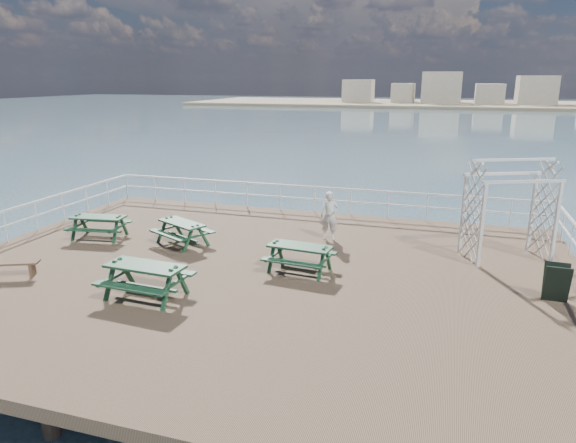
{
  "coord_description": "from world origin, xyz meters",
  "views": [
    {
      "loc": [
        5.02,
        -12.81,
        5.31
      ],
      "look_at": [
        0.55,
        1.47,
        1.1
      ],
      "focal_mm": 32.0,
      "sensor_mm": 36.0,
      "label": 1
    }
  ],
  "objects_px": {
    "picnic_table_d": "(145,274)",
    "trellis_arbor": "(508,215)",
    "picnic_table_a": "(99,222)",
    "flat_bench_near": "(10,266)",
    "person": "(329,216)",
    "picnic_table_c": "(300,252)",
    "picnic_table_b": "(182,228)"
  },
  "relations": [
    {
      "from": "picnic_table_c",
      "to": "person",
      "type": "distance_m",
      "value": 3.18
    },
    {
      "from": "picnic_table_a",
      "to": "picnic_table_b",
      "type": "xyz_separation_m",
      "value": [
        3.04,
        0.24,
        -0.01
      ]
    },
    {
      "from": "trellis_arbor",
      "to": "picnic_table_a",
      "type": "bearing_deg",
      "value": 164.67
    },
    {
      "from": "picnic_table_a",
      "to": "trellis_arbor",
      "type": "distance_m",
      "value": 13.21
    },
    {
      "from": "picnic_table_d",
      "to": "trellis_arbor",
      "type": "height_order",
      "value": "trellis_arbor"
    },
    {
      "from": "picnic_table_d",
      "to": "flat_bench_near",
      "type": "distance_m",
      "value": 4.32
    },
    {
      "from": "picnic_table_a",
      "to": "picnic_table_b",
      "type": "bearing_deg",
      "value": -3.95
    },
    {
      "from": "picnic_table_b",
      "to": "picnic_table_c",
      "type": "height_order",
      "value": "picnic_table_c"
    },
    {
      "from": "picnic_table_d",
      "to": "trellis_arbor",
      "type": "xyz_separation_m",
      "value": [
        8.79,
        5.73,
        0.74
      ]
    },
    {
      "from": "picnic_table_a",
      "to": "flat_bench_near",
      "type": "distance_m",
      "value": 3.79
    },
    {
      "from": "picnic_table_a",
      "to": "picnic_table_b",
      "type": "distance_m",
      "value": 3.05
    },
    {
      "from": "picnic_table_d",
      "to": "flat_bench_near",
      "type": "bearing_deg",
      "value": -177.14
    },
    {
      "from": "person",
      "to": "picnic_table_c",
      "type": "bearing_deg",
      "value": -100.63
    },
    {
      "from": "person",
      "to": "picnic_table_a",
      "type": "bearing_deg",
      "value": -172.12
    },
    {
      "from": "flat_bench_near",
      "to": "trellis_arbor",
      "type": "distance_m",
      "value": 14.32
    },
    {
      "from": "flat_bench_near",
      "to": "trellis_arbor",
      "type": "height_order",
      "value": "trellis_arbor"
    },
    {
      "from": "picnic_table_b",
      "to": "trellis_arbor",
      "type": "height_order",
      "value": "trellis_arbor"
    },
    {
      "from": "flat_bench_near",
      "to": "person",
      "type": "height_order",
      "value": "person"
    },
    {
      "from": "picnic_table_c",
      "to": "picnic_table_d",
      "type": "xyz_separation_m",
      "value": [
        -3.16,
        -2.86,
        0.06
      ]
    },
    {
      "from": "picnic_table_d",
      "to": "person",
      "type": "relative_size",
      "value": 1.26
    },
    {
      "from": "picnic_table_b",
      "to": "trellis_arbor",
      "type": "distance_m",
      "value": 10.17
    },
    {
      "from": "picnic_table_c",
      "to": "flat_bench_near",
      "type": "distance_m",
      "value": 7.99
    },
    {
      "from": "picnic_table_d",
      "to": "flat_bench_near",
      "type": "xyz_separation_m",
      "value": [
        -4.31,
        0.04,
        -0.29
      ]
    },
    {
      "from": "picnic_table_c",
      "to": "trellis_arbor",
      "type": "distance_m",
      "value": 6.37
    },
    {
      "from": "picnic_table_a",
      "to": "picnic_table_d",
      "type": "bearing_deg",
      "value": -50.44
    },
    {
      "from": "picnic_table_c",
      "to": "picnic_table_d",
      "type": "height_order",
      "value": "picnic_table_d"
    },
    {
      "from": "picnic_table_b",
      "to": "person",
      "type": "xyz_separation_m",
      "value": [
        4.5,
        1.96,
        0.28
      ]
    },
    {
      "from": "picnic_table_b",
      "to": "trellis_arbor",
      "type": "xyz_separation_m",
      "value": [
        10.0,
        1.67,
        0.81
      ]
    },
    {
      "from": "flat_bench_near",
      "to": "trellis_arbor",
      "type": "bearing_deg",
      "value": -0.7
    },
    {
      "from": "picnic_table_b",
      "to": "person",
      "type": "bearing_deg",
      "value": 49.89
    },
    {
      "from": "person",
      "to": "picnic_table_b",
      "type": "bearing_deg",
      "value": -164.84
    },
    {
      "from": "picnic_table_c",
      "to": "trellis_arbor",
      "type": "xyz_separation_m",
      "value": [
        5.63,
        2.87,
        0.8
      ]
    }
  ]
}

